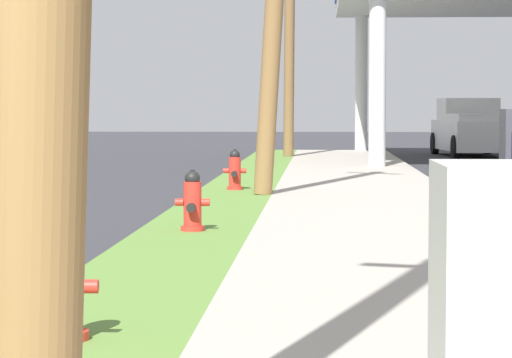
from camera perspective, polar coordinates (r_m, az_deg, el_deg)
The scene contains 6 objects.
fire_hydrant_nearest at distance 7.77m, azimuth -9.09°, elevation -5.25°, with size 0.42×0.38×0.74m.
fire_hydrant_second at distance 14.52m, azimuth -3.06°, elevation -1.21°, with size 0.42×0.38×0.74m.
fire_hydrant_third at distance 21.90m, azimuth -1.02°, elevation 0.34°, with size 0.42×0.37×0.74m.
utility_pole_background at distance 37.39m, azimuth 1.61°, elevation 7.66°, with size 1.40×0.38×8.40m.
utility_cabinet at distance 4.89m, azimuth 11.25°, elevation -7.20°, with size 0.51×0.80×1.27m.
truck_white_at_forecourt at distance 41.07m, azimuth 10.30°, elevation 2.36°, with size 2.42×5.51×1.97m.
Camera 1 is at (2.24, -3.20, 1.60)m, focal length 83.72 mm.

